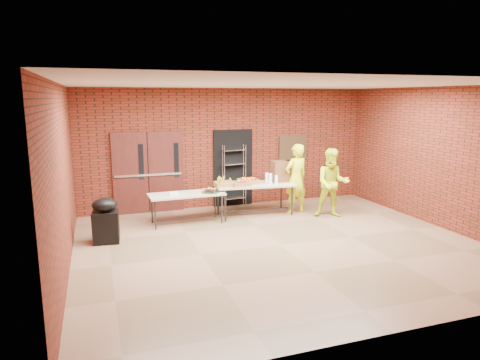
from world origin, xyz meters
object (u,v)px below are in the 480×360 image
object	(u,v)px
wire_rack	(234,176)
volunteer_woman	(296,179)
table_right	(255,186)
volunteer_man	(332,183)
covered_grill	(106,220)
coffee_dispenser	(280,171)
table_left	(186,196)

from	to	relation	value
wire_rack	volunteer_woman	distance (m)	1.74
table_right	volunteer_man	bearing A→B (deg)	-16.24
volunteer_woman	table_right	bearing A→B (deg)	-20.38
covered_grill	volunteer_woman	xyz separation A→B (m)	(4.72, 0.83, 0.43)
table_right	coffee_dispenser	xyz separation A→B (m)	(0.71, 0.07, 0.33)
wire_rack	volunteer_man	xyz separation A→B (m)	(2.00, -1.77, 0.01)
volunteer_woman	volunteer_man	size ratio (longest dim) A/B	1.05
wire_rack	table_left	xyz separation A→B (m)	(-1.57, -1.17, -0.19)
table_left	covered_grill	distance (m)	2.05
table_right	coffee_dispenser	world-z (taller)	coffee_dispenser
table_right	covered_grill	xyz separation A→B (m)	(-3.65, -0.98, -0.27)
covered_grill	volunteer_woman	bearing A→B (deg)	15.94
volunteer_woman	volunteer_man	world-z (taller)	volunteer_woman
wire_rack	table_right	xyz separation A→B (m)	(0.22, -1.02, -0.10)
wire_rack	table_right	distance (m)	1.05
coffee_dispenser	covered_grill	size ratio (longest dim) A/B	0.57
wire_rack	table_left	distance (m)	1.97
table_left	table_right	size ratio (longest dim) A/B	0.86
covered_grill	volunteer_woman	distance (m)	4.81
table_left	volunteer_man	bearing A→B (deg)	-11.29
coffee_dispenser	wire_rack	bearing A→B (deg)	134.44
volunteer_man	coffee_dispenser	bearing A→B (deg)	165.30
wire_rack	volunteer_woman	world-z (taller)	volunteer_woman
volunteer_woman	volunteer_man	xyz separation A→B (m)	(0.71, -0.60, -0.04)
volunteer_man	volunteer_woman	bearing A→B (deg)	162.68
volunteer_man	covered_grill	bearing A→B (deg)	-154.81
wire_rack	table_right	bearing A→B (deg)	-83.73
wire_rack	table_left	world-z (taller)	wire_rack
wire_rack	table_left	size ratio (longest dim) A/B	0.95
covered_grill	volunteer_man	world-z (taller)	volunteer_man
volunteer_woman	volunteer_man	distance (m)	0.93
table_left	covered_grill	xyz separation A→B (m)	(-1.86, -0.82, -0.19)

